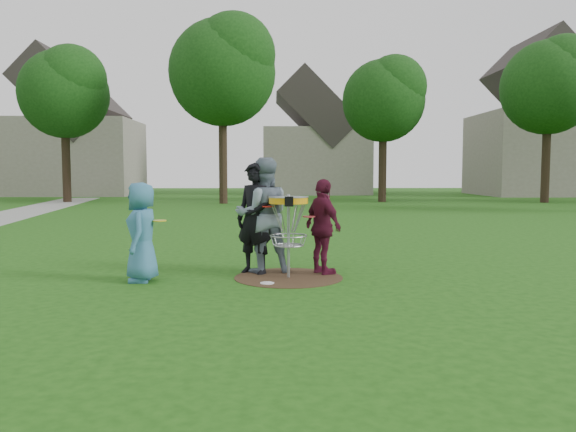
{
  "coord_description": "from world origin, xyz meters",
  "views": [
    {
      "loc": [
        -0.24,
        -9.17,
        1.76
      ],
      "look_at": [
        0.0,
        0.3,
        1.0
      ],
      "focal_mm": 35.0,
      "sensor_mm": 36.0,
      "label": 1
    }
  ],
  "objects_px": {
    "player_blue": "(142,232)",
    "player_black": "(255,218)",
    "player_maroon": "(323,227)",
    "disc_golf_basket": "(288,216)",
    "player_grey": "(263,215)"
  },
  "relations": [
    {
      "from": "player_blue",
      "to": "player_maroon",
      "type": "xyz_separation_m",
      "value": [
        2.94,
        0.56,
        0.02
      ]
    },
    {
      "from": "player_blue",
      "to": "player_maroon",
      "type": "height_order",
      "value": "player_maroon"
    },
    {
      "from": "player_black",
      "to": "player_maroon",
      "type": "relative_size",
      "value": 1.17
    },
    {
      "from": "player_maroon",
      "to": "disc_golf_basket",
      "type": "height_order",
      "value": "player_maroon"
    },
    {
      "from": "player_black",
      "to": "player_maroon",
      "type": "xyz_separation_m",
      "value": [
        1.17,
        -0.1,
        -0.14
      ]
    },
    {
      "from": "player_blue",
      "to": "player_black",
      "type": "height_order",
      "value": "player_black"
    },
    {
      "from": "player_grey",
      "to": "player_maroon",
      "type": "distance_m",
      "value": 1.06
    },
    {
      "from": "player_blue",
      "to": "disc_golf_basket",
      "type": "relative_size",
      "value": 1.15
    },
    {
      "from": "player_maroon",
      "to": "disc_golf_basket",
      "type": "xyz_separation_m",
      "value": [
        -0.6,
        -0.31,
        0.21
      ]
    },
    {
      "from": "player_blue",
      "to": "player_black",
      "type": "relative_size",
      "value": 0.83
    },
    {
      "from": "player_blue",
      "to": "disc_golf_basket",
      "type": "bearing_deg",
      "value": 91.47
    },
    {
      "from": "player_black",
      "to": "player_grey",
      "type": "height_order",
      "value": "player_grey"
    },
    {
      "from": "player_maroon",
      "to": "disc_golf_basket",
      "type": "relative_size",
      "value": 1.18
    },
    {
      "from": "player_black",
      "to": "player_maroon",
      "type": "height_order",
      "value": "player_black"
    },
    {
      "from": "player_blue",
      "to": "player_black",
      "type": "distance_m",
      "value": 1.9
    }
  ]
}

